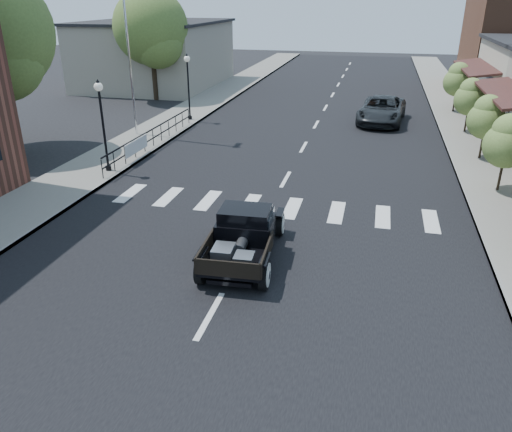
# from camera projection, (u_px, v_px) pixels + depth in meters

# --- Properties ---
(ground) EXTENTS (120.00, 120.00, 0.00)m
(ground) POSITION_uv_depth(u_px,v_px,m) (242.00, 258.00, 14.67)
(ground) COLOR black
(ground) RESTS_ON ground
(road) EXTENTS (14.00, 80.00, 0.02)m
(road) POSITION_uv_depth(u_px,v_px,m) (312.00, 133.00, 28.00)
(road) COLOR black
(road) RESTS_ON ground
(road_markings) EXTENTS (12.00, 60.00, 0.06)m
(road_markings) POSITION_uv_depth(u_px,v_px,m) (297.00, 159.00, 23.56)
(road_markings) COLOR silver
(road_markings) RESTS_ON ground
(sidewalk_left) EXTENTS (3.00, 80.00, 0.15)m
(sidewalk_left) POSITION_uv_depth(u_px,v_px,m) (170.00, 123.00, 29.80)
(sidewalk_left) COLOR gray
(sidewalk_left) RESTS_ON ground
(sidewalk_right) EXTENTS (3.00, 80.00, 0.15)m
(sidewalk_right) POSITION_uv_depth(u_px,v_px,m) (473.00, 141.00, 26.14)
(sidewalk_right) COLOR gray
(sidewalk_right) RESTS_ON ground
(low_building_left) EXTENTS (10.00, 12.00, 5.00)m
(low_building_left) POSITION_uv_depth(u_px,v_px,m) (156.00, 55.00, 41.77)
(low_building_left) COLOR gray
(low_building_left) RESTS_ON ground
(railing) EXTENTS (0.08, 10.00, 1.00)m
(railing) POSITION_uv_depth(u_px,v_px,m) (153.00, 136.00, 24.87)
(railing) COLOR black
(railing) RESTS_ON sidewalk_left
(banner) EXTENTS (0.04, 2.20, 0.60)m
(banner) POSITION_uv_depth(u_px,v_px,m) (137.00, 151.00, 23.15)
(banner) COLOR silver
(banner) RESTS_ON sidewalk_left
(lamp_post_b) EXTENTS (0.36, 0.36, 3.85)m
(lamp_post_b) POSITION_uv_depth(u_px,v_px,m) (103.00, 126.00, 20.80)
(lamp_post_b) COLOR black
(lamp_post_b) RESTS_ON sidewalk_left
(lamp_post_c) EXTENTS (0.36, 0.36, 3.85)m
(lamp_post_c) POSITION_uv_depth(u_px,v_px,m) (188.00, 87.00, 29.69)
(lamp_post_c) COLOR black
(lamp_post_c) RESTS_ON sidewalk_left
(flagpole) EXTENTS (0.12, 0.12, 12.15)m
(flagpole) POSITION_uv_depth(u_px,v_px,m) (125.00, 14.00, 24.80)
(flagpole) COLOR silver
(flagpole) RESTS_ON sidewalk_left
(big_tree_far) EXTENTS (5.23, 5.23, 7.68)m
(big_tree_far) POSITION_uv_depth(u_px,v_px,m) (152.00, 45.00, 35.36)
(big_tree_far) COLOR #4C642B
(big_tree_far) RESTS_ON ground
(small_tree_b) EXTENTS (1.72, 1.72, 2.86)m
(small_tree_b) POSITION_uv_depth(u_px,v_px,m) (505.00, 154.00, 18.82)
(small_tree_b) COLOR olive
(small_tree_b) RESTS_ON sidewalk_right
(small_tree_c) EXTENTS (1.68, 1.68, 2.80)m
(small_tree_c) POSITION_uv_depth(u_px,v_px,m) (485.00, 128.00, 22.68)
(small_tree_c) COLOR olive
(small_tree_c) RESTS_ON sidewalk_right
(small_tree_d) EXTENTS (1.68, 1.68, 2.80)m
(small_tree_d) POSITION_uv_depth(u_px,v_px,m) (469.00, 106.00, 27.17)
(small_tree_d) COLOR olive
(small_tree_d) RESTS_ON sidewalk_right
(small_tree_e) EXTENTS (1.78, 1.78, 2.97)m
(small_tree_e) POSITION_uv_depth(u_px,v_px,m) (456.00, 88.00, 32.07)
(small_tree_e) COLOR olive
(small_tree_e) RESTS_ON sidewalk_right
(hotrod_pickup) EXTENTS (2.32, 4.55, 1.54)m
(hotrod_pickup) POSITION_uv_depth(u_px,v_px,m) (244.00, 235.00, 14.35)
(hotrod_pickup) COLOR black
(hotrod_pickup) RESTS_ON ground
(second_car) EXTENTS (3.03, 5.68, 1.52)m
(second_car) POSITION_uv_depth(u_px,v_px,m) (382.00, 110.00, 29.98)
(second_car) COLOR black
(second_car) RESTS_ON ground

